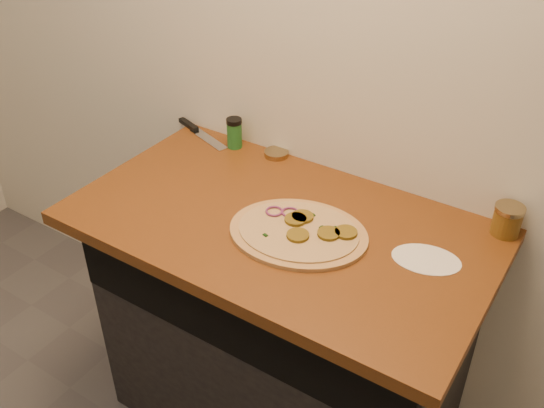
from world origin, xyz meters
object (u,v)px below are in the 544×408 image
Objects in this scene: chefs_knife at (198,131)px; spice_shaker at (234,133)px; salsa_jar at (507,220)px; pizza at (299,232)px.

spice_shaker is (0.17, -0.01, 0.05)m from chefs_knife.
salsa_jar is 0.91m from spice_shaker.
chefs_knife is at bearing 152.52° from pizza.
pizza is 1.66× the size of chefs_knife.
salsa_jar is 0.84× the size of spice_shaker.
spice_shaker is at bearing -179.60° from salsa_jar.
salsa_jar is at bearing 0.40° from spice_shaker.
chefs_knife is 1.08m from salsa_jar.
spice_shaker reaches higher than chefs_knife.
salsa_jar is at bearing -0.31° from chefs_knife.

